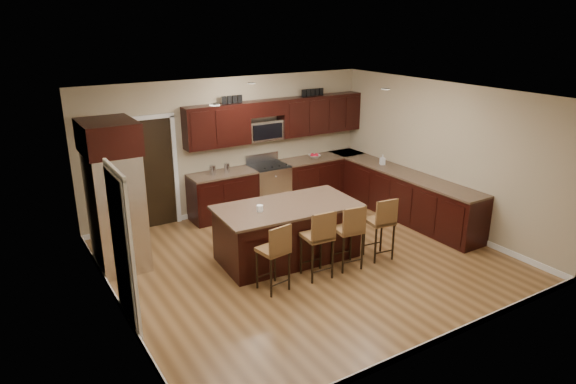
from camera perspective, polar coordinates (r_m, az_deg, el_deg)
floor at (r=8.50m, az=2.06°, el=-7.56°), size 6.00×6.00×0.00m
ceiling at (r=7.69m, az=2.30°, el=10.75°), size 6.00×6.00×0.00m
wall_back at (r=10.31m, az=-6.37°, el=5.10°), size 6.00×0.00×6.00m
wall_left at (r=6.89m, az=-19.11°, el=-2.93°), size 0.00×5.50×5.50m
wall_right at (r=9.92m, az=16.78°, el=3.86°), size 0.00×5.50×5.50m
base_cabinets at (r=10.45m, az=6.39°, el=0.22°), size 4.02×3.96×0.92m
upper_cabinets at (r=10.54m, az=-0.91°, el=8.25°), size 4.00×0.33×0.80m
range at (r=10.59m, az=-2.19°, el=0.65°), size 0.76×0.64×1.11m
microwave at (r=10.42m, az=-2.69°, el=6.88°), size 0.76×0.31×0.40m
doorway at (r=9.81m, az=-14.99°, el=1.92°), size 0.85×0.03×2.06m
pantry_door at (r=6.75m, az=-18.05°, el=-6.33°), size 0.03×0.80×2.04m
letter_decor at (r=10.39m, az=-1.61°, el=10.64°), size 2.20×0.03×0.15m
island at (r=8.41m, az=-0.09°, el=-4.64°), size 2.35×1.33×0.92m
stool_left at (r=7.33m, az=-1.40°, el=-6.47°), size 0.44×0.44×1.04m
stool_mid at (r=7.69m, az=3.51°, el=-4.96°), size 0.44×0.44×1.10m
stool_right at (r=8.02m, az=6.91°, el=-4.18°), size 0.44×0.44×1.06m
refrigerator at (r=8.30m, az=-18.71°, el=-0.27°), size 0.79×0.99×2.35m
floor_mat at (r=10.51m, az=3.89°, el=-2.24°), size 0.92×0.72×0.01m
fruit_bowl at (r=11.04m, az=2.96°, el=3.99°), size 0.33×0.33×0.06m
soap_bottle at (r=10.66m, az=10.46°, el=3.56°), size 0.12×0.12×0.21m
canister_tall at (r=9.92m, az=-8.38°, el=2.43°), size 0.12×0.12×0.18m
canister_short at (r=10.03m, az=-6.83°, el=2.68°), size 0.11×0.11×0.18m
island_jar at (r=7.98m, az=-3.15°, el=-1.82°), size 0.10×0.10×0.10m
stool_extra at (r=8.41m, az=10.39°, el=-3.23°), size 0.44×0.44×1.06m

